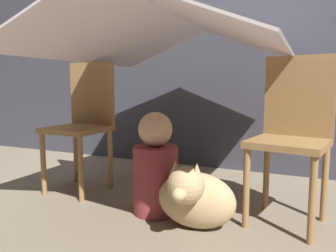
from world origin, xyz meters
The scene contains 7 objects.
ground_plane centered at (0.00, 0.00, 0.00)m, with size 8.80×8.80×0.00m, color gray.
wall_back centered at (0.00, 1.25, 1.25)m, with size 7.00×0.05×2.50m.
chair_left centered at (-0.71, 0.24, 0.52)m, with size 0.40×0.40×0.94m.
chair_right centered at (0.73, 0.24, 0.52)m, with size 0.45×0.45×0.94m.
sheet_canopy centered at (0.00, 0.17, 1.08)m, with size 1.43×1.56×0.29m.
person_front centered at (-0.02, 0.03, 0.27)m, with size 0.27×0.27×0.61m.
dog centered at (0.27, -0.10, 0.18)m, with size 0.43×0.41×0.40m.
Camera 1 is at (0.81, -1.69, 0.77)m, focal length 35.00 mm.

